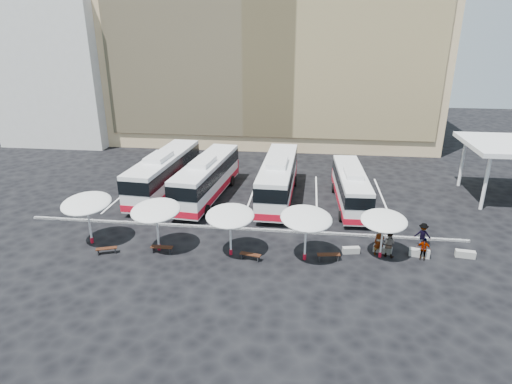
# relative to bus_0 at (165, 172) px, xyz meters

# --- Properties ---
(ground) EXTENTS (120.00, 120.00, 0.00)m
(ground) POSITION_rel_bus_0_xyz_m (8.15, -7.54, -2.06)
(ground) COLOR black
(ground) RESTS_ON ground
(sandstone_building) EXTENTS (42.00, 18.25, 29.60)m
(sandstone_building) POSITION_rel_bus_0_xyz_m (8.15, 24.33, 10.57)
(sandstone_building) COLOR tan
(sandstone_building) RESTS_ON ground
(apartment_block) EXTENTS (14.00, 14.00, 18.00)m
(apartment_block) POSITION_rel_bus_0_xyz_m (-19.85, 20.46, 6.94)
(apartment_block) COLOR silver
(apartment_block) RESTS_ON ground
(curb_divider) EXTENTS (34.00, 0.25, 0.15)m
(curb_divider) POSITION_rel_bus_0_xyz_m (8.15, -7.04, -1.98)
(curb_divider) COLOR black
(curb_divider) RESTS_ON ground
(bay_lines) EXTENTS (24.15, 12.00, 0.01)m
(bay_lines) POSITION_rel_bus_0_xyz_m (8.15, 0.46, -2.05)
(bay_lines) COLOR white
(bay_lines) RESTS_ON ground
(bus_0) EXTENTS (3.56, 12.83, 4.02)m
(bus_0) POSITION_rel_bus_0_xyz_m (0.00, 0.00, 0.00)
(bus_0) COLOR white
(bus_0) RESTS_ON ground
(bus_1) EXTENTS (3.81, 12.53, 3.91)m
(bus_1) POSITION_rel_bus_0_xyz_m (4.22, -0.76, -0.06)
(bus_1) COLOR white
(bus_1) RESTS_ON ground
(bus_2) EXTENTS (3.17, 12.63, 3.99)m
(bus_2) POSITION_rel_bus_0_xyz_m (10.63, -0.31, -0.02)
(bus_2) COLOR white
(bus_2) RESTS_ON ground
(bus_3) EXTENTS (2.82, 10.77, 3.39)m
(bus_3) POSITION_rel_bus_0_xyz_m (17.00, -0.95, -0.32)
(bus_3) COLOR white
(bus_3) RESTS_ON ground
(sunshade_0) EXTENTS (3.47, 3.51, 3.62)m
(sunshade_0) POSITION_rel_bus_0_xyz_m (-2.08, -10.55, 1.02)
(sunshade_0) COLOR white
(sunshade_0) RESTS_ON ground
(sunshade_1) EXTENTS (3.72, 3.76, 3.54)m
(sunshade_1) POSITION_rel_bus_0_xyz_m (3.10, -10.98, 0.95)
(sunshade_1) COLOR white
(sunshade_1) RESTS_ON ground
(sunshade_2) EXTENTS (3.43, 3.47, 3.41)m
(sunshade_2) POSITION_rel_bus_0_xyz_m (8.22, -11.01, 0.84)
(sunshade_2) COLOR white
(sunshade_2) RESTS_ON ground
(sunshade_3) EXTENTS (4.44, 4.46, 3.55)m
(sunshade_3) POSITION_rel_bus_0_xyz_m (13.25, -11.06, 0.96)
(sunshade_3) COLOR white
(sunshade_3) RESTS_ON ground
(sunshade_4) EXTENTS (3.27, 3.31, 3.19)m
(sunshade_4) POSITION_rel_bus_0_xyz_m (18.33, -10.11, 0.65)
(sunshade_4) COLOR white
(sunshade_4) RESTS_ON ground
(wood_bench_0) EXTENTS (1.44, 0.84, 0.43)m
(wood_bench_0) POSITION_rel_bus_0_xyz_m (-0.31, -11.94, -1.73)
(wood_bench_0) COLOR black
(wood_bench_0) RESTS_ON ground
(wood_bench_1) EXTENTS (1.54, 0.42, 0.47)m
(wood_bench_1) POSITION_rel_bus_0_xyz_m (3.44, -11.35, -1.69)
(wood_bench_1) COLOR black
(wood_bench_1) RESTS_ON ground
(wood_bench_2) EXTENTS (1.49, 0.67, 0.44)m
(wood_bench_2) POSITION_rel_bus_0_xyz_m (9.64, -11.57, -1.72)
(wood_bench_2) COLOR black
(wood_bench_2) RESTS_ON ground
(wood_bench_3) EXTENTS (1.57, 0.63, 0.47)m
(wood_bench_3) POSITION_rel_bus_0_xyz_m (14.84, -10.99, -1.70)
(wood_bench_3) COLOR black
(wood_bench_3) RESTS_ON ground
(conc_bench_0) EXTENTS (1.23, 0.62, 0.44)m
(conc_bench_0) POSITION_rel_bus_0_xyz_m (16.42, -9.79, -1.84)
(conc_bench_0) COLOR gray
(conc_bench_0) RESTS_ON ground
(conc_bench_1) EXTENTS (1.31, 0.80, 0.47)m
(conc_bench_1) POSITION_rel_bus_0_xyz_m (18.60, -9.45, -1.82)
(conc_bench_1) COLOR gray
(conc_bench_1) RESTS_ON ground
(conc_bench_2) EXTENTS (1.41, 0.76, 0.50)m
(conc_bench_2) POSITION_rel_bus_0_xyz_m (21.00, -9.69, -1.80)
(conc_bench_2) COLOR gray
(conc_bench_2) RESTS_ON ground
(conc_bench_3) EXTENTS (1.31, 0.59, 0.47)m
(conc_bench_3) POSITION_rel_bus_0_xyz_m (24.06, -9.42, -1.82)
(conc_bench_3) COLOR gray
(conc_bench_3) RESTS_ON ground
(passenger_0) EXTENTS (0.78, 0.60, 1.91)m
(passenger_0) POSITION_rel_bus_0_xyz_m (18.24, -9.74, -1.10)
(passenger_0) COLOR black
(passenger_0) RESTS_ON ground
(passenger_1) EXTENTS (1.08, 0.97, 1.83)m
(passenger_1) POSITION_rel_bus_0_xyz_m (18.86, -9.95, -1.14)
(passenger_1) COLOR black
(passenger_1) RESTS_ON ground
(passenger_2) EXTENTS (0.99, 0.60, 1.58)m
(passenger_2) POSITION_rel_bus_0_xyz_m (21.10, -10.08, -1.26)
(passenger_2) COLOR black
(passenger_2) RESTS_ON ground
(passenger_3) EXTENTS (1.23, 0.85, 1.75)m
(passenger_3) POSITION_rel_bus_0_xyz_m (21.51, -8.08, -1.18)
(passenger_3) COLOR black
(passenger_3) RESTS_ON ground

